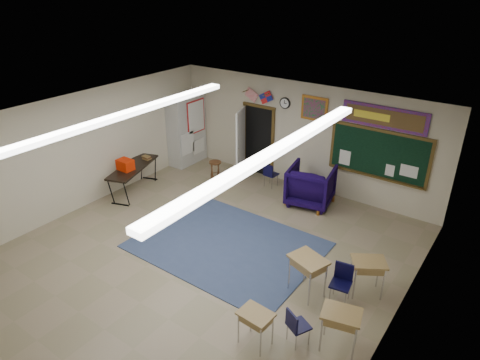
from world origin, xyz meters
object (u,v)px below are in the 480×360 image
Objects in this scene: student_desk_front_right at (367,275)px; wooden_stool at (215,171)px; folding_table at (134,178)px; student_desk_front_left at (307,274)px; wingback_armchair at (311,185)px.

wooden_stool is at bearing 125.89° from student_desk_front_right.
folding_table reaches higher than student_desk_front_right.
student_desk_front_left is at bearing -28.58° from folding_table.
student_desk_front_left is at bearing 105.14° from wingback_armchair.
student_desk_front_left is 1.31× the size of wooden_stool.
wingback_armchair is at bearing 135.26° from student_desk_front_left.
student_desk_front_left is (1.61, -3.27, -0.07)m from wingback_armchair.
wingback_armchair is 1.48× the size of student_desk_front_right.
student_desk_front_right is 6.86m from folding_table.
wooden_stool is at bearing -2.64° from wingback_armchair.
student_desk_front_left is at bearing -176.37° from student_desk_front_right.
student_desk_front_left reaches higher than wooden_stool.
wingback_armchair reaches higher than student_desk_front_right.
folding_table is at bearing 145.02° from student_desk_front_right.
folding_table is (-6.86, 0.31, 0.00)m from student_desk_front_right.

